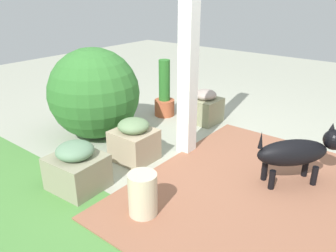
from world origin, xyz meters
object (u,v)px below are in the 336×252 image
object	(u,v)px
terracotta_pot_tall	(164,96)
ceramic_urn	(143,195)
stone_planter_mid	(134,141)
round_shrub	(94,93)
stone_planter_nearest	(205,107)
stone_planter_far	(77,168)
dog	(298,152)
porch_pillar	(189,44)

from	to	relation	value
terracotta_pot_tall	ceramic_urn	world-z (taller)	terracotta_pot_tall
stone_planter_mid	round_shrub	xyz separation A→B (m)	(0.77, -0.17, 0.31)
stone_planter_nearest	terracotta_pot_tall	bearing A→B (deg)	13.33
stone_planter_far	dog	size ratio (longest dim) A/B	0.69
terracotta_pot_tall	round_shrub	bearing A→B (deg)	79.01
stone_planter_far	round_shrub	size ratio (longest dim) A/B	0.45
dog	ceramic_urn	xyz separation A→B (m)	(0.76, 1.19, -0.14)
porch_pillar	stone_planter_far	distance (m)	1.54
stone_planter_far	terracotta_pot_tall	xyz separation A→B (m)	(0.55, -1.88, 0.08)
porch_pillar	dog	world-z (taller)	porch_pillar
porch_pillar	stone_planter_nearest	size ratio (longest dim) A/B	5.22
stone_planter_nearest	stone_planter_far	world-z (taller)	stone_planter_far
porch_pillar	round_shrub	xyz separation A→B (m)	(1.07, 0.32, -0.62)
round_shrub	dog	world-z (taller)	round_shrub
stone_planter_far	round_shrub	distance (m)	1.18
porch_pillar	dog	size ratio (longest dim) A/B	3.33
dog	ceramic_urn	world-z (taller)	dog
round_shrub	dog	xyz separation A→B (m)	(-2.21, -0.40, -0.20)
stone_planter_far	stone_planter_mid	bearing A→B (deg)	-91.92
stone_planter_far	round_shrub	bearing A→B (deg)	-48.67
stone_planter_mid	stone_planter_far	size ratio (longest dim) A/B	0.95
stone_planter_far	porch_pillar	bearing A→B (deg)	-105.49
stone_planter_mid	stone_planter_nearest	bearing A→B (deg)	-89.63
stone_planter_mid	dog	world-z (taller)	dog
terracotta_pot_tall	porch_pillar	bearing A→B (deg)	141.12
stone_planter_nearest	stone_planter_far	size ratio (longest dim) A/B	0.93
stone_planter_nearest	round_shrub	xyz separation A→B (m)	(0.76, 1.16, 0.32)
stone_planter_mid	round_shrub	bearing A→B (deg)	-12.06
stone_planter_far	terracotta_pot_tall	distance (m)	1.96
porch_pillar	ceramic_urn	xyz separation A→B (m)	(-0.38, 1.11, -0.96)
stone_planter_mid	stone_planter_far	distance (m)	0.69
ceramic_urn	porch_pillar	bearing A→B (deg)	-70.89
dog	ceramic_urn	bearing A→B (deg)	57.50
stone_planter_far	round_shrub	xyz separation A→B (m)	(0.75, -0.85, 0.32)
stone_planter_mid	round_shrub	distance (m)	0.85
stone_planter_nearest	round_shrub	size ratio (longest dim) A/B	0.42
stone_planter_nearest	dog	size ratio (longest dim) A/B	0.64
porch_pillar	terracotta_pot_tall	xyz separation A→B (m)	(0.88, -0.71, -0.86)
round_shrub	terracotta_pot_tall	xyz separation A→B (m)	(-0.20, -1.03, -0.24)
dog	round_shrub	bearing A→B (deg)	10.32
stone_planter_mid	terracotta_pot_tall	xyz separation A→B (m)	(0.57, -1.19, 0.07)
stone_planter_far	terracotta_pot_tall	world-z (taller)	terracotta_pot_tall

